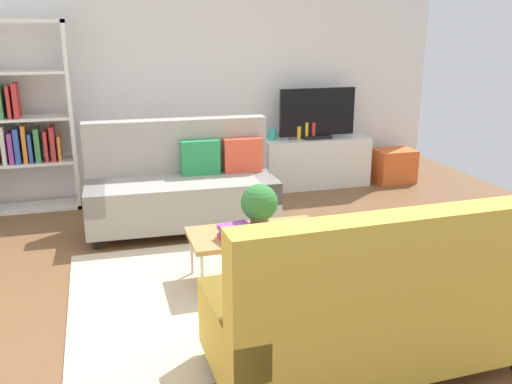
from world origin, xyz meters
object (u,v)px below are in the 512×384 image
couch_green (370,306)px  tv_console (315,162)px  potted_plant (259,205)px  bottle_1 (307,131)px  bottle_0 (299,133)px  tv (317,114)px  vase_0 (272,134)px  storage_trunk (394,166)px  vase_1 (284,132)px  bookshelf (17,123)px  bottle_2 (313,131)px  table_book_0 (236,236)px  couch_beige (182,186)px  coffee_table (256,235)px

couch_green → tv_console: (1.24, 3.89, -0.12)m
potted_plant → bottle_1: size_ratio=1.83×
bottle_0 → potted_plant: bearing=-117.2°
tv → vase_0: tv is taller
potted_plant → storage_trunk: bearing=42.3°
bottle_1 → tv: bearing=7.7°
couch_green → vase_1: (0.82, 3.94, 0.28)m
bookshelf → bottle_2: (3.49, -0.06, -0.25)m
tv → storage_trunk: bearing=-4.2°
tv → bottle_2: 0.21m
storage_trunk → table_book_0: bearing=-138.8°
couch_beige → bottle_1: size_ratio=8.90×
couch_green → potted_plant: couch_green is taller
coffee_table → bottle_1: bottle_1 is taller
vase_0 → vase_1: vase_1 is taller
bookshelf → table_book_0: 3.22m
bookshelf → table_book_0: bearing=-54.9°
tv_console → bottle_1: bottle_1 is taller
tv_console → bottle_2: size_ratio=6.61×
couch_green → tv_console: size_ratio=1.37×
table_book_0 → bottle_2: bearing=56.6°
coffee_table → bookshelf: (-2.02, 2.49, 0.60)m
tv → table_book_0: 3.12m
vase_0 → bottle_0: size_ratio=0.81×
table_book_0 → potted_plant: bearing=25.6°
potted_plant → vase_0: potted_plant is taller
couch_beige → potted_plant: bearing=108.3°
potted_plant → vase_0: 2.68m
bottle_2 → storage_trunk: bearing=-3.0°
couch_beige → bottle_0: 1.96m
vase_1 → bottle_1: bottle_1 is taller
coffee_table → tv: bearing=58.1°
couch_beige → bottle_0: size_ratio=11.28×
vase_1 → table_book_0: bearing=-116.6°
storage_trunk → couch_green: bearing=-121.6°
couch_beige → storage_trunk: couch_beige is taller
vase_0 → bottle_0: 0.34m
couch_beige → bottle_1: couch_beige is taller
table_book_0 → vase_1: (1.31, 2.62, 0.29)m
couch_beige → couch_green: same height
storage_trunk → table_book_0: (-2.82, -2.47, 0.22)m
tv → potted_plant: size_ratio=2.53×
tv → potted_plant: 2.88m
tv_console → coffee_table: bearing=-121.7°
potted_plant → vase_0: (0.92, 2.51, 0.06)m
tv_console → bottle_0: size_ratio=8.19×
table_book_0 → coffee_table: bearing=26.4°
couch_beige → potted_plant: (0.41, -1.41, 0.20)m
couch_beige → tv_console: size_ratio=1.38×
coffee_table → bottle_0: bottle_0 is taller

